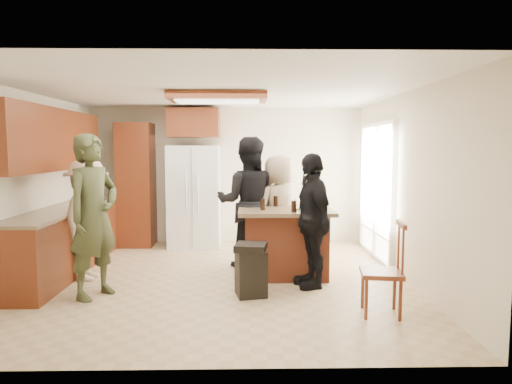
{
  "coord_description": "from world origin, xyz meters",
  "views": [
    {
      "loc": [
        0.39,
        -6.0,
        1.77
      ],
      "look_at": [
        0.51,
        0.32,
        1.15
      ],
      "focal_mm": 32.0,
      "sensor_mm": 36.0,
      "label": 1
    }
  ],
  "objects_px": {
    "person_front_left": "(94,216)",
    "person_behind_right": "(279,211)",
    "person_counter": "(88,219)",
    "refrigerator": "(195,196)",
    "spindle_chair": "(383,273)",
    "kitchen_island": "(285,241)",
    "trash_bin": "(251,269)",
    "person_behind_left": "(248,202)",
    "person_side_right": "(312,220)"
  },
  "relations": [
    {
      "from": "person_front_left",
      "to": "person_behind_right",
      "type": "xyz_separation_m",
      "value": [
        2.28,
        1.35,
        -0.13
      ]
    },
    {
      "from": "person_counter",
      "to": "person_behind_right",
      "type": "bearing_deg",
      "value": -75.04
    },
    {
      "from": "refrigerator",
      "to": "spindle_chair",
      "type": "xyz_separation_m",
      "value": [
        2.37,
        -3.45,
        -0.45
      ]
    },
    {
      "from": "person_front_left",
      "to": "kitchen_island",
      "type": "relative_size",
      "value": 1.51
    },
    {
      "from": "trash_bin",
      "to": "person_front_left",
      "type": "bearing_deg",
      "value": 179.79
    },
    {
      "from": "person_counter",
      "to": "spindle_chair",
      "type": "distance_m",
      "value": 3.84
    },
    {
      "from": "person_behind_left",
      "to": "kitchen_island",
      "type": "xyz_separation_m",
      "value": [
        0.51,
        -0.45,
        -0.49
      ]
    },
    {
      "from": "person_front_left",
      "to": "refrigerator",
      "type": "height_order",
      "value": "person_front_left"
    },
    {
      "from": "person_behind_left",
      "to": "person_counter",
      "type": "relative_size",
      "value": 1.18
    },
    {
      "from": "person_counter",
      "to": "refrigerator",
      "type": "height_order",
      "value": "refrigerator"
    },
    {
      "from": "person_behind_right",
      "to": "kitchen_island",
      "type": "distance_m",
      "value": 0.59
    },
    {
      "from": "kitchen_island",
      "to": "person_counter",
      "type": "bearing_deg",
      "value": -176.5
    },
    {
      "from": "person_behind_left",
      "to": "spindle_chair",
      "type": "bearing_deg",
      "value": 129.54
    },
    {
      "from": "person_behind_left",
      "to": "refrigerator",
      "type": "xyz_separation_m",
      "value": [
        -0.95,
        1.45,
        -0.06
      ]
    },
    {
      "from": "person_behind_left",
      "to": "spindle_chair",
      "type": "distance_m",
      "value": 2.51
    },
    {
      "from": "person_behind_left",
      "to": "spindle_chair",
      "type": "height_order",
      "value": "person_behind_left"
    },
    {
      "from": "person_behind_right",
      "to": "spindle_chair",
      "type": "bearing_deg",
      "value": 75.6
    },
    {
      "from": "person_behind_right",
      "to": "person_counter",
      "type": "relative_size",
      "value": 1.02
    },
    {
      "from": "person_behind_right",
      "to": "refrigerator",
      "type": "xyz_separation_m",
      "value": [
        -1.42,
        1.44,
        0.07
      ]
    },
    {
      "from": "kitchen_island",
      "to": "refrigerator",
      "type": "bearing_deg",
      "value": 127.65
    },
    {
      "from": "person_front_left",
      "to": "spindle_chair",
      "type": "distance_m",
      "value": 3.34
    },
    {
      "from": "person_side_right",
      "to": "kitchen_island",
      "type": "distance_m",
      "value": 0.71
    },
    {
      "from": "person_behind_left",
      "to": "spindle_chair",
      "type": "xyz_separation_m",
      "value": [
        1.42,
        -2.0,
        -0.51
      ]
    },
    {
      "from": "person_front_left",
      "to": "spindle_chair",
      "type": "relative_size",
      "value": 1.94
    },
    {
      "from": "person_behind_right",
      "to": "kitchen_island",
      "type": "xyz_separation_m",
      "value": [
        0.05,
        -0.46,
        -0.36
      ]
    },
    {
      "from": "person_behind_right",
      "to": "trash_bin",
      "type": "height_order",
      "value": "person_behind_right"
    },
    {
      "from": "kitchen_island",
      "to": "spindle_chair",
      "type": "bearing_deg",
      "value": -59.61
    },
    {
      "from": "refrigerator",
      "to": "trash_bin",
      "type": "height_order",
      "value": "refrigerator"
    },
    {
      "from": "person_behind_right",
      "to": "trash_bin",
      "type": "bearing_deg",
      "value": 32.45
    },
    {
      "from": "person_behind_left",
      "to": "refrigerator",
      "type": "height_order",
      "value": "person_behind_left"
    },
    {
      "from": "refrigerator",
      "to": "kitchen_island",
      "type": "relative_size",
      "value": 1.41
    },
    {
      "from": "person_side_right",
      "to": "kitchen_island",
      "type": "xyz_separation_m",
      "value": [
        -0.29,
        0.53,
        -0.38
      ]
    },
    {
      "from": "person_front_left",
      "to": "refrigerator",
      "type": "xyz_separation_m",
      "value": [
        0.86,
        2.79,
        -0.06
      ]
    },
    {
      "from": "person_counter",
      "to": "spindle_chair",
      "type": "relative_size",
      "value": 1.64
    },
    {
      "from": "kitchen_island",
      "to": "trash_bin",
      "type": "bearing_deg",
      "value": -118.22
    },
    {
      "from": "person_front_left",
      "to": "person_side_right",
      "type": "bearing_deg",
      "value": -53.56
    },
    {
      "from": "person_counter",
      "to": "kitchen_island",
      "type": "height_order",
      "value": "person_counter"
    },
    {
      "from": "person_counter",
      "to": "person_behind_left",
      "type": "bearing_deg",
      "value": -72.62
    },
    {
      "from": "refrigerator",
      "to": "spindle_chair",
      "type": "distance_m",
      "value": 4.21
    },
    {
      "from": "kitchen_island",
      "to": "trash_bin",
      "type": "relative_size",
      "value": 2.03
    },
    {
      "from": "refrigerator",
      "to": "trash_bin",
      "type": "distance_m",
      "value": 3.02
    },
    {
      "from": "trash_bin",
      "to": "person_behind_left",
      "type": "bearing_deg",
      "value": 91.3
    },
    {
      "from": "trash_bin",
      "to": "kitchen_island",
      "type": "bearing_deg",
      "value": 61.78
    },
    {
      "from": "refrigerator",
      "to": "spindle_chair",
      "type": "bearing_deg",
      "value": -55.46
    },
    {
      "from": "refrigerator",
      "to": "person_front_left",
      "type": "bearing_deg",
      "value": -107.22
    },
    {
      "from": "person_front_left",
      "to": "trash_bin",
      "type": "height_order",
      "value": "person_front_left"
    },
    {
      "from": "trash_bin",
      "to": "spindle_chair",
      "type": "bearing_deg",
      "value": -25.24
    },
    {
      "from": "person_behind_right",
      "to": "person_behind_left",
      "type": "bearing_deg",
      "value": -38.04
    },
    {
      "from": "spindle_chair",
      "to": "person_behind_left",
      "type": "bearing_deg",
      "value": 125.42
    },
    {
      "from": "person_behind_right",
      "to": "spindle_chair",
      "type": "relative_size",
      "value": 1.68
    }
  ]
}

